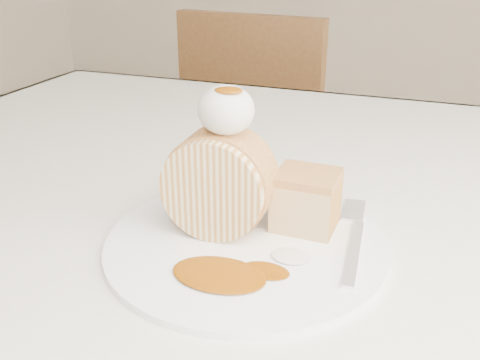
% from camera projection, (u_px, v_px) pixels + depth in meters
% --- Properties ---
extents(table, '(1.40, 0.90, 0.75)m').
position_uv_depth(table, '(309.00, 235.00, 0.76)').
color(table, silver).
rests_on(table, ground).
extents(chair_far, '(0.46, 0.46, 0.87)m').
position_uv_depth(chair_far, '(263.00, 141.00, 1.59)').
color(chair_far, brown).
rests_on(chair_far, ground).
extents(plate, '(0.30, 0.30, 0.01)m').
position_uv_depth(plate, '(246.00, 243.00, 0.55)').
color(plate, white).
rests_on(plate, table).
extents(roulade_slice, '(0.11, 0.06, 0.11)m').
position_uv_depth(roulade_slice, '(219.00, 183.00, 0.55)').
color(roulade_slice, beige).
rests_on(roulade_slice, plate).
extents(cake_chunk, '(0.07, 0.06, 0.05)m').
position_uv_depth(cake_chunk, '(306.00, 203.00, 0.57)').
color(cake_chunk, tan).
rests_on(cake_chunk, plate).
extents(whipped_cream, '(0.06, 0.06, 0.05)m').
position_uv_depth(whipped_cream, '(226.00, 110.00, 0.52)').
color(whipped_cream, silver).
rests_on(whipped_cream, roulade_slice).
extents(caramel_drizzle, '(0.03, 0.02, 0.01)m').
position_uv_depth(caramel_drizzle, '(228.00, 84.00, 0.50)').
color(caramel_drizzle, '#733804').
rests_on(caramel_drizzle, whipped_cream).
extents(caramel_pool, '(0.09, 0.06, 0.00)m').
position_uv_depth(caramel_pool, '(219.00, 274.00, 0.49)').
color(caramel_pool, '#733804').
rests_on(caramel_pool, plate).
extents(fork, '(0.04, 0.17, 0.00)m').
position_uv_depth(fork, '(354.00, 252.00, 0.53)').
color(fork, silver).
rests_on(fork, plate).
extents(spoon, '(0.04, 0.18, 0.00)m').
position_uv_depth(spoon, '(159.00, 204.00, 0.64)').
color(spoon, silver).
rests_on(spoon, table).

